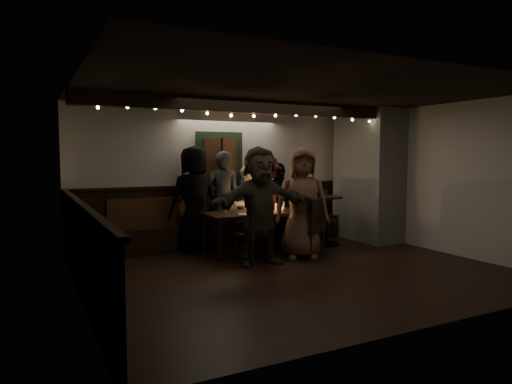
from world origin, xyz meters
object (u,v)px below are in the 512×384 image
person_g (302,203)px  person_f (260,206)px  person_d (267,200)px  person_e (280,202)px  person_c (246,206)px  chair_near_right (312,224)px  chair_near_left (257,229)px  person_a (194,198)px  person_b (223,199)px  dining_table (261,215)px  chair_end (316,215)px  high_top (327,214)px

person_g → person_f: bearing=-151.3°
person_d → person_e: (0.28, -0.02, -0.06)m
person_c → chair_near_right: bearing=96.6°
chair_near_left → chair_near_right: size_ratio=0.99×
person_a → person_b: bearing=-178.9°
dining_table → person_b: bearing=120.3°
person_b → person_f: size_ratio=0.96×
person_c → person_b: bearing=-13.8°
dining_table → person_c: 0.71m
person_a → chair_end: bearing=159.3°
dining_table → person_b: 0.87m
chair_end → person_c: (-1.15, 0.68, 0.17)m
high_top → person_g: person_g is taller
chair_end → dining_table: bearing=-178.7°
chair_near_right → person_a: (-1.54, 1.46, 0.38)m
chair_near_right → chair_end: size_ratio=0.97×
person_d → high_top: bearing=140.4°
person_f → high_top: bearing=26.9°
chair_near_right → high_top: chair_near_right is taller
person_c → person_a: bearing=-9.7°
person_g → chair_end: bearing=65.8°
high_top → person_b: (-1.84, 0.72, 0.30)m
chair_end → person_c: size_ratio=0.69×
person_g → person_e: bearing=97.8°
person_f → person_c: bearing=76.0°
person_g → person_b: bearing=142.3°
chair_end → person_d: (-0.70, 0.67, 0.26)m
dining_table → person_d: (0.49, 0.70, 0.18)m
chair_end → person_e: person_e is taller
high_top → person_f: person_f is taller
person_b → person_f: person_f is taller
high_top → person_b: 1.99m
chair_near_left → high_top: (1.89, 0.75, 0.04)m
chair_end → person_a: 2.30m
dining_table → person_d: bearing=55.2°
person_d → person_g: 1.42m
chair_near_left → person_c: person_c is taller
person_c → person_f: (-0.48, -1.50, 0.18)m
person_b → person_f: bearing=108.8°
person_d → person_f: size_ratio=0.91×
chair_near_right → person_f: size_ratio=0.54×
chair_near_left → person_c: size_ratio=0.66×
person_b → person_a: bearing=25.1°
person_a → person_g: (1.39, -1.38, -0.02)m
dining_table → person_f: (-0.44, -0.80, 0.26)m
chair_near_left → chair_end: bearing=25.1°
chair_end → person_d: size_ratio=0.61×
dining_table → person_e: bearing=41.7°
dining_table → chair_near_left: (-0.47, -0.75, -0.11)m
person_b → person_d: person_b is taller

